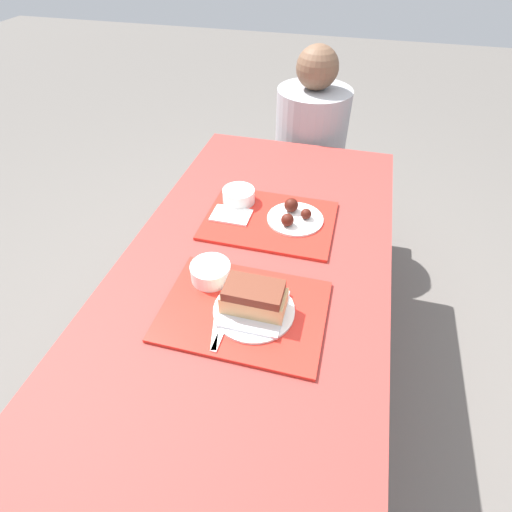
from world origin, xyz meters
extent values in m
plane|color=#605B56|center=(0.00, 0.00, 0.00)|extent=(12.00, 12.00, 0.00)
cube|color=maroon|center=(0.00, 0.00, 0.72)|extent=(0.86, 1.69, 0.04)
cylinder|color=maroon|center=(-0.37, 0.76, 0.35)|extent=(0.07, 0.07, 0.70)
cylinder|color=maroon|center=(0.37, 0.76, 0.35)|extent=(0.07, 0.07, 0.70)
cube|color=maroon|center=(0.00, 1.06, 0.44)|extent=(0.82, 0.28, 0.04)
cylinder|color=maroon|center=(-0.35, 1.06, 0.21)|extent=(0.06, 0.06, 0.42)
cylinder|color=maroon|center=(0.35, 1.06, 0.21)|extent=(0.06, 0.06, 0.42)
cube|color=red|center=(0.03, -0.23, 0.74)|extent=(0.46, 0.34, 0.01)
cube|color=red|center=(0.00, 0.21, 0.74)|extent=(0.46, 0.34, 0.01)
cylinder|color=white|center=(-0.10, -0.13, 0.77)|extent=(0.12, 0.12, 0.05)
cylinder|color=beige|center=(-0.10, -0.13, 0.79)|extent=(0.11, 0.11, 0.01)
cylinder|color=white|center=(0.06, -0.22, 0.75)|extent=(0.23, 0.23, 0.01)
cube|color=silver|center=(0.06, -0.22, 0.76)|extent=(0.17, 0.17, 0.01)
cube|color=#DBB275|center=(0.06, -0.22, 0.79)|extent=(0.18, 0.09, 0.06)
cube|color=brown|center=(0.06, -0.22, 0.83)|extent=(0.16, 0.09, 0.03)
cube|color=white|center=(-0.03, -0.30, 0.75)|extent=(0.06, 0.17, 0.00)
cube|color=white|center=(-0.01, -0.30, 0.75)|extent=(0.02, 0.17, 0.00)
cube|color=teal|center=(0.00, -0.15, 0.75)|extent=(0.04, 0.03, 0.01)
cylinder|color=white|center=(-0.14, 0.28, 0.77)|extent=(0.12, 0.12, 0.05)
cylinder|color=beige|center=(-0.14, 0.28, 0.79)|extent=(0.11, 0.11, 0.01)
cylinder|color=white|center=(0.09, 0.23, 0.75)|extent=(0.20, 0.20, 0.01)
sphere|color=#42140C|center=(0.13, 0.23, 0.78)|extent=(0.04, 0.04, 0.04)
sphere|color=#42140C|center=(0.07, 0.26, 0.78)|extent=(0.05, 0.05, 0.05)
sphere|color=#42140C|center=(0.07, 0.18, 0.78)|extent=(0.05, 0.05, 0.05)
cube|color=white|center=(-0.14, 0.19, 0.75)|extent=(0.14, 0.10, 0.01)
cylinder|color=#9E9EA3|center=(0.02, 1.06, 0.69)|extent=(0.37, 0.37, 0.46)
sphere|color=brown|center=(0.02, 1.06, 1.02)|extent=(0.20, 0.20, 0.20)
camera|label=1|loc=(0.25, -0.93, 1.62)|focal=28.00mm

